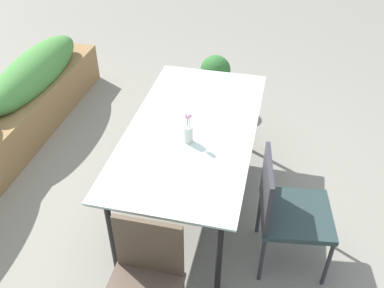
{
  "coord_description": "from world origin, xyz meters",
  "views": [
    {
      "loc": [
        -2.44,
        -0.68,
        2.58
      ],
      "look_at": [
        0.04,
        -0.1,
        0.6
      ],
      "focal_mm": 39.51,
      "sensor_mm": 36.0,
      "label": 1
    }
  ],
  "objects_px": {
    "chair_near_left": "(286,207)",
    "chair_end_left": "(144,282)",
    "potted_plant": "(215,80)",
    "dining_table": "(192,132)",
    "flower_vase": "(188,130)"
  },
  "relations": [
    {
      "from": "chair_end_left",
      "to": "potted_plant",
      "type": "relative_size",
      "value": 1.53
    },
    {
      "from": "chair_near_left",
      "to": "potted_plant",
      "type": "xyz_separation_m",
      "value": [
        1.97,
        0.85,
        -0.2
      ]
    },
    {
      "from": "chair_near_left",
      "to": "chair_end_left",
      "type": "relative_size",
      "value": 0.99
    },
    {
      "from": "chair_near_left",
      "to": "dining_table",
      "type": "bearing_deg",
      "value": -127.57
    },
    {
      "from": "chair_near_left",
      "to": "potted_plant",
      "type": "bearing_deg",
      "value": -164.82
    },
    {
      "from": "potted_plant",
      "to": "flower_vase",
      "type": "bearing_deg",
      "value": -176.11
    },
    {
      "from": "dining_table",
      "to": "chair_near_left",
      "type": "distance_m",
      "value": 0.88
    },
    {
      "from": "dining_table",
      "to": "flower_vase",
      "type": "height_order",
      "value": "flower_vase"
    },
    {
      "from": "chair_near_left",
      "to": "chair_end_left",
      "type": "xyz_separation_m",
      "value": [
        -0.77,
        0.74,
        0.01
      ]
    },
    {
      "from": "dining_table",
      "to": "chair_end_left",
      "type": "relative_size",
      "value": 2.05
    },
    {
      "from": "chair_end_left",
      "to": "potted_plant",
      "type": "bearing_deg",
      "value": -87.94
    },
    {
      "from": "dining_table",
      "to": "potted_plant",
      "type": "relative_size",
      "value": 3.14
    },
    {
      "from": "flower_vase",
      "to": "potted_plant",
      "type": "height_order",
      "value": "flower_vase"
    },
    {
      "from": "potted_plant",
      "to": "chair_near_left",
      "type": "bearing_deg",
      "value": -156.7
    },
    {
      "from": "chair_near_left",
      "to": "chair_end_left",
      "type": "height_order",
      "value": "chair_end_left"
    }
  ]
}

